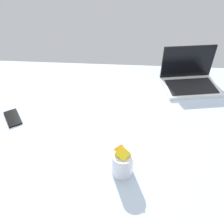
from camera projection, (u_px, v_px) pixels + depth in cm
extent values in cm
cube|color=silver|center=(114.00, 146.00, 124.46)|extent=(180.00, 140.00, 18.00)
cube|color=silver|center=(190.00, 87.00, 148.76)|extent=(36.42, 28.27, 2.00)
cube|color=black|center=(191.00, 86.00, 146.85)|extent=(31.46, 21.68, 0.40)
cube|color=black|center=(188.00, 62.00, 149.71)|extent=(32.69, 6.59, 21.00)
cylinder|color=silver|center=(122.00, 164.00, 97.79)|extent=(9.00, 9.00, 11.00)
cube|color=red|center=(121.00, 168.00, 98.83)|extent=(7.98, 7.70, 6.34)
cube|color=yellow|center=(122.00, 164.00, 97.81)|extent=(7.35, 7.21, 6.47)
cube|color=red|center=(122.00, 156.00, 98.24)|extent=(6.33, 6.88, 5.18)
cube|color=orange|center=(122.00, 153.00, 96.82)|extent=(6.99, 7.83, 7.15)
cube|color=yellow|center=(123.00, 154.00, 93.88)|extent=(6.46, 7.11, 6.20)
cube|color=black|center=(13.00, 118.00, 127.15)|extent=(13.56, 15.38, 0.80)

